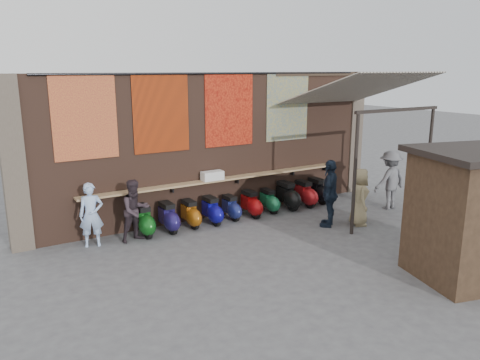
{
  "coord_description": "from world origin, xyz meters",
  "views": [
    {
      "loc": [
        -6.2,
        -8.75,
        4.1
      ],
      "look_at": [
        -0.13,
        1.2,
        1.32
      ],
      "focal_mm": 35.0,
      "sensor_mm": 36.0,
      "label": 1
    }
  ],
  "objects_px": {
    "diner_left": "(91,215)",
    "scooter_stool_9": "(318,191)",
    "scooter_stool_0": "(144,221)",
    "scooter_stool_7": "(287,196)",
    "shopper_navy": "(330,193)",
    "market_stall": "(479,218)",
    "scooter_stool_2": "(190,214)",
    "scooter_stool_4": "(231,208)",
    "shopper_tan": "(359,197)",
    "scooter_stool_6": "(269,201)",
    "diner_right": "(135,211)",
    "scooter_stool_3": "(212,211)",
    "scooter_stool_1": "(168,218)",
    "scooter_stool_5": "(251,204)",
    "scooter_stool_8": "(305,194)",
    "shelf_box": "(212,176)",
    "shopper_grey": "(390,180)"
  },
  "relations": [
    {
      "from": "scooter_stool_7",
      "to": "diner_left",
      "type": "distance_m",
      "value": 5.75
    },
    {
      "from": "scooter_stool_6",
      "to": "scooter_stool_0",
      "type": "bearing_deg",
      "value": -179.91
    },
    {
      "from": "shopper_navy",
      "to": "scooter_stool_2",
      "type": "bearing_deg",
      "value": -69.53
    },
    {
      "from": "shopper_navy",
      "to": "market_stall",
      "type": "bearing_deg",
      "value": 55.65
    },
    {
      "from": "scooter_stool_3",
      "to": "diner_left",
      "type": "distance_m",
      "value": 3.2
    },
    {
      "from": "scooter_stool_0",
      "to": "scooter_stool_7",
      "type": "height_order",
      "value": "scooter_stool_7"
    },
    {
      "from": "shelf_box",
      "to": "scooter_stool_3",
      "type": "relative_size",
      "value": 0.78
    },
    {
      "from": "diner_right",
      "to": "scooter_stool_6",
      "type": "bearing_deg",
      "value": -8.21
    },
    {
      "from": "scooter_stool_4",
      "to": "scooter_stool_9",
      "type": "distance_m",
      "value": 3.16
    },
    {
      "from": "scooter_stool_3",
      "to": "scooter_stool_7",
      "type": "height_order",
      "value": "scooter_stool_7"
    },
    {
      "from": "scooter_stool_4",
      "to": "shopper_tan",
      "type": "relative_size",
      "value": 0.46
    },
    {
      "from": "scooter_stool_1",
      "to": "scooter_stool_5",
      "type": "xyz_separation_m",
      "value": [
        2.51,
        -0.02,
        -0.02
      ]
    },
    {
      "from": "scooter_stool_2",
      "to": "scooter_stool_4",
      "type": "bearing_deg",
      "value": 0.1
    },
    {
      "from": "scooter_stool_1",
      "to": "shopper_navy",
      "type": "bearing_deg",
      "value": -24.95
    },
    {
      "from": "scooter_stool_6",
      "to": "scooter_stool_7",
      "type": "xyz_separation_m",
      "value": [
        0.65,
        -0.02,
        0.07
      ]
    },
    {
      "from": "scooter_stool_4",
      "to": "scooter_stool_7",
      "type": "relative_size",
      "value": 0.82
    },
    {
      "from": "scooter_stool_5",
      "to": "diner_right",
      "type": "height_order",
      "value": "diner_right"
    },
    {
      "from": "scooter_stool_0",
      "to": "scooter_stool_9",
      "type": "distance_m",
      "value": 5.69
    },
    {
      "from": "shelf_box",
      "to": "scooter_stool_7",
      "type": "xyz_separation_m",
      "value": [
        2.36,
        -0.3,
        -0.84
      ]
    },
    {
      "from": "scooter_stool_9",
      "to": "market_stall",
      "type": "distance_m",
      "value": 5.87
    },
    {
      "from": "shelf_box",
      "to": "scooter_stool_5",
      "type": "xyz_separation_m",
      "value": [
        1.04,
        -0.34,
        -0.88
      ]
    },
    {
      "from": "scooter_stool_6",
      "to": "scooter_stool_2",
      "type": "bearing_deg",
      "value": -179.92
    },
    {
      "from": "scooter_stool_2",
      "to": "scooter_stool_3",
      "type": "relative_size",
      "value": 0.98
    },
    {
      "from": "scooter_stool_1",
      "to": "diner_left",
      "type": "xyz_separation_m",
      "value": [
        -1.92,
        0.02,
        0.39
      ]
    },
    {
      "from": "scooter_stool_0",
      "to": "shopper_tan",
      "type": "height_order",
      "value": "shopper_tan"
    },
    {
      "from": "shelf_box",
      "to": "scooter_stool_7",
      "type": "bearing_deg",
      "value": -7.23
    },
    {
      "from": "scooter_stool_1",
      "to": "diner_left",
      "type": "height_order",
      "value": "diner_left"
    },
    {
      "from": "scooter_stool_1",
      "to": "scooter_stool_7",
      "type": "bearing_deg",
      "value": 0.29
    },
    {
      "from": "diner_left",
      "to": "scooter_stool_9",
      "type": "bearing_deg",
      "value": 14.09
    },
    {
      "from": "scooter_stool_0",
      "to": "scooter_stool_9",
      "type": "bearing_deg",
      "value": 0.29
    },
    {
      "from": "shelf_box",
      "to": "scooter_stool_7",
      "type": "relative_size",
      "value": 0.7
    },
    {
      "from": "scooter_stool_3",
      "to": "shopper_navy",
      "type": "relative_size",
      "value": 0.43
    },
    {
      "from": "scooter_stool_0",
      "to": "scooter_stool_1",
      "type": "height_order",
      "value": "scooter_stool_0"
    },
    {
      "from": "scooter_stool_3",
      "to": "scooter_stool_6",
      "type": "relative_size",
      "value": 1.09
    },
    {
      "from": "scooter_stool_0",
      "to": "diner_right",
      "type": "relative_size",
      "value": 0.54
    },
    {
      "from": "scooter_stool_1",
      "to": "diner_left",
      "type": "distance_m",
      "value": 1.96
    },
    {
      "from": "scooter_stool_5",
      "to": "market_stall",
      "type": "bearing_deg",
      "value": -73.16
    },
    {
      "from": "shelf_box",
      "to": "shopper_navy",
      "type": "height_order",
      "value": "shopper_navy"
    },
    {
      "from": "scooter_stool_9",
      "to": "diner_left",
      "type": "xyz_separation_m",
      "value": [
        -6.96,
        -0.05,
        0.38
      ]
    },
    {
      "from": "scooter_stool_0",
      "to": "scooter_stool_9",
      "type": "relative_size",
      "value": 1.01
    },
    {
      "from": "scooter_stool_1",
      "to": "scooter_stool_6",
      "type": "relative_size",
      "value": 1.13
    },
    {
      "from": "shelf_box",
      "to": "shopper_grey",
      "type": "height_order",
      "value": "shopper_grey"
    },
    {
      "from": "scooter_stool_2",
      "to": "diner_left",
      "type": "xyz_separation_m",
      "value": [
        -2.56,
        -0.02,
        0.41
      ]
    },
    {
      "from": "scooter_stool_7",
      "to": "scooter_stool_8",
      "type": "distance_m",
      "value": 0.65
    },
    {
      "from": "scooter_stool_2",
      "to": "shelf_box",
      "type": "bearing_deg",
      "value": 18.84
    },
    {
      "from": "scooter_stool_9",
      "to": "diner_left",
      "type": "relative_size",
      "value": 0.53
    },
    {
      "from": "scooter_stool_8",
      "to": "shopper_navy",
      "type": "relative_size",
      "value": 0.45
    },
    {
      "from": "shopper_tan",
      "to": "scooter_stool_6",
      "type": "bearing_deg",
      "value": 63.86
    },
    {
      "from": "scooter_stool_6",
      "to": "scooter_stool_8",
      "type": "bearing_deg",
      "value": -2.28
    },
    {
      "from": "scooter_stool_7",
      "to": "scooter_stool_8",
      "type": "height_order",
      "value": "scooter_stool_7"
    }
  ]
}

